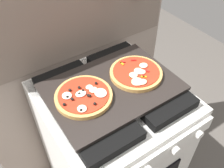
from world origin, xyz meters
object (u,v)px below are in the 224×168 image
at_px(baking_tray, 112,87).
at_px(pizza_left, 84,96).
at_px(stove, 112,147).
at_px(pizza_right, 136,73).

distance_m(baking_tray, pizza_left, 0.13).
bearing_deg(stove, pizza_left, 177.41).
height_order(stove, pizza_left, pizza_left).
relative_size(baking_tray, pizza_left, 2.36).
xyz_separation_m(baking_tray, pizza_right, (0.12, -0.00, 0.02)).
bearing_deg(pizza_right, stove, -179.89).
relative_size(stove, pizza_right, 3.93).
height_order(pizza_left, pizza_right, pizza_left).
xyz_separation_m(pizza_left, pizza_right, (0.26, -0.01, -0.00)).
bearing_deg(stove, baking_tray, 90.00).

